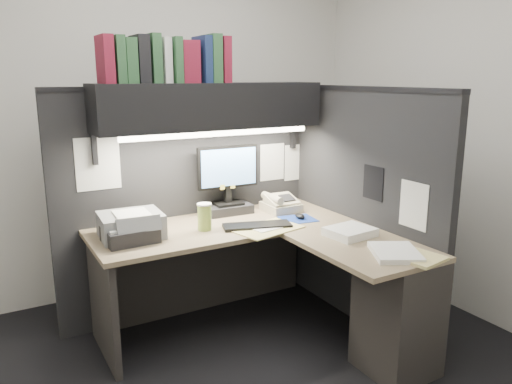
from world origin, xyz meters
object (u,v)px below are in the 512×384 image
(printer, at_px, (131,225))
(coffee_cup, at_px, (205,218))
(notebook_stack, at_px, (130,234))
(overhead_shelf, at_px, (210,106))
(monitor, at_px, (228,187))
(telephone, at_px, (281,204))
(keyboard, at_px, (257,226))
(desk, at_px, (310,285))

(printer, bearing_deg, coffee_cup, -9.19)
(coffee_cup, height_order, notebook_stack, coffee_cup)
(overhead_shelf, distance_m, notebook_stack, 1.00)
(monitor, height_order, telephone, monitor)
(overhead_shelf, distance_m, printer, 0.94)
(overhead_shelf, height_order, keyboard, overhead_shelf)
(notebook_stack, bearing_deg, monitor, 19.09)
(monitor, distance_m, coffee_cup, 0.43)
(telephone, distance_m, coffee_cup, 0.69)
(keyboard, distance_m, notebook_stack, 0.81)
(desk, bearing_deg, coffee_cup, 132.65)
(coffee_cup, bearing_deg, telephone, 12.62)
(monitor, relative_size, keyboard, 1.10)
(printer, bearing_deg, telephone, 5.98)
(keyboard, bearing_deg, notebook_stack, -171.59)
(desk, distance_m, overhead_shelf, 1.33)
(telephone, height_order, coffee_cup, coffee_cup)
(desk, distance_m, monitor, 0.94)
(telephone, bearing_deg, keyboard, -142.28)
(monitor, bearing_deg, overhead_shelf, -162.72)
(desk, xyz_separation_m, keyboard, (-0.15, 0.39, 0.30))
(overhead_shelf, relative_size, telephone, 6.33)
(coffee_cup, bearing_deg, keyboard, -20.30)
(printer, xyz_separation_m, notebook_stack, (-0.03, -0.09, -0.03))
(monitor, distance_m, telephone, 0.41)
(keyboard, height_order, coffee_cup, coffee_cup)
(overhead_shelf, xyz_separation_m, printer, (-0.62, -0.14, -0.70))
(desk, xyz_separation_m, overhead_shelf, (-0.30, 0.75, 1.06))
(desk, distance_m, telephone, 0.77)
(monitor, distance_m, printer, 0.79)
(monitor, xyz_separation_m, coffee_cup, (-0.31, -0.28, -0.11))
(overhead_shelf, distance_m, monitor, 0.59)
(notebook_stack, bearing_deg, telephone, 7.04)
(telephone, relative_size, coffee_cup, 1.49)
(overhead_shelf, height_order, printer, overhead_shelf)
(desk, relative_size, keyboard, 3.83)
(keyboard, relative_size, notebook_stack, 1.49)
(desk, relative_size, coffee_cup, 10.32)
(telephone, relative_size, notebook_stack, 0.82)
(telephone, bearing_deg, notebook_stack, -172.46)
(desk, height_order, monitor, monitor)
(telephone, relative_size, printer, 0.66)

